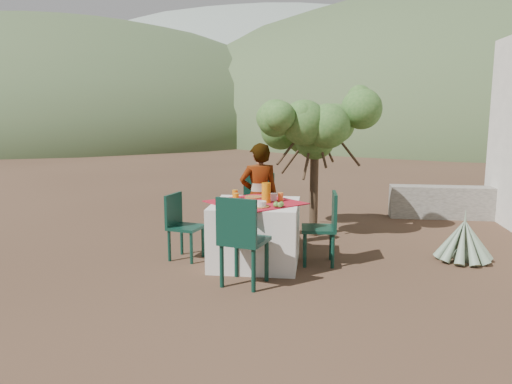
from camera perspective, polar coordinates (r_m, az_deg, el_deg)
ground at (r=5.77m, az=-3.86°, el=-9.38°), size 160.00×160.00×0.00m
table at (r=6.04m, az=-0.07°, el=-4.70°), size 1.30×1.30×0.76m
chair_far at (r=7.05m, az=0.36°, el=-1.38°), size 0.50×0.50×0.96m
chair_near at (r=5.23m, az=-1.70°, el=-5.18°), size 0.55×0.55×0.97m
chair_left at (r=6.29m, az=-8.58°, el=-3.53°), size 0.46×0.46×0.82m
chair_right at (r=6.06m, az=7.90°, el=-3.71°), size 0.42×0.42×0.88m
person at (r=6.60m, az=0.35°, el=-0.53°), size 0.60×0.48×1.42m
shrub_tree at (r=7.32m, az=7.22°, el=6.60°), size 1.61×1.58×1.90m
agave at (r=6.70m, az=22.65°, el=-5.18°), size 0.71×0.69×0.74m
stone_wall at (r=9.24m, az=23.08°, el=-1.15°), size 2.60×0.35×0.55m
hill_near_left at (r=40.21m, az=-21.12°, el=6.26°), size 40.00×40.00×16.00m
hill_near_right at (r=42.81m, az=22.27°, el=6.35°), size 48.00×48.00×20.00m
hill_far_center at (r=57.60m, az=2.31°, el=7.69°), size 60.00×60.00×24.00m
plate_far at (r=6.25m, az=-0.25°, el=-0.58°), size 0.23×0.23×0.01m
plate_near at (r=5.74m, az=-0.44°, el=-1.49°), size 0.25×0.25×0.01m
glass_far at (r=6.17m, az=-2.41°, el=-0.26°), size 0.07×0.07×0.11m
glass_near at (r=5.90m, az=-2.31°, el=-0.69°), size 0.07×0.07×0.12m
juice_pitcher at (r=5.90m, az=1.17°, el=-0.08°), size 0.11×0.11×0.24m
bowl_plate at (r=5.66m, az=0.45°, el=-1.65°), size 0.22×0.22×0.01m
white_bowl at (r=5.66m, az=0.45°, el=-1.33°), size 0.15×0.15×0.05m
jar_left at (r=6.03m, az=2.84°, el=-0.54°), size 0.06×0.06×0.10m
jar_right at (r=6.14m, az=2.86°, el=-0.45°), size 0.05×0.05×0.08m
napkin_holder at (r=6.03m, az=2.04°, el=-0.57°), size 0.08×0.05×0.09m
fruit_cluster at (r=5.65m, az=2.55°, el=-1.43°), size 0.12×0.11×0.06m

